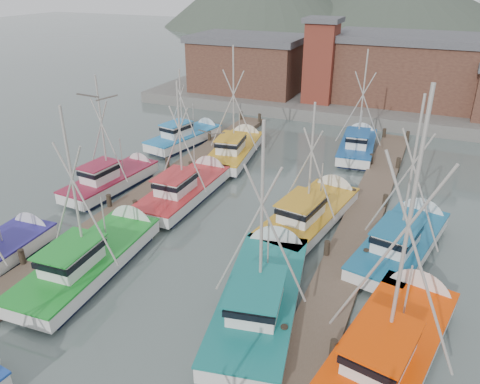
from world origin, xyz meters
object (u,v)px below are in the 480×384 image
at_px(lookout_tower, 321,60).
at_px(boat_4, 95,256).
at_px(boat_8, 188,188).
at_px(boat_12, 236,149).

bearing_deg(lookout_tower, boat_4, -94.69).
distance_m(lookout_tower, boat_8, 24.73).
relative_size(lookout_tower, boat_8, 0.93).
distance_m(boat_4, boat_8, 9.21).
distance_m(lookout_tower, boat_4, 33.79).
bearing_deg(boat_8, lookout_tower, 84.25).
bearing_deg(boat_12, boat_8, -97.17).
bearing_deg(boat_4, boat_8, 84.92).
height_order(boat_4, boat_8, boat_4).
distance_m(lookout_tower, boat_12, 16.80).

